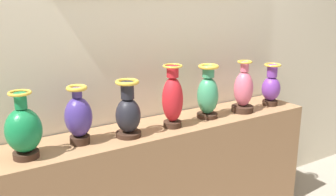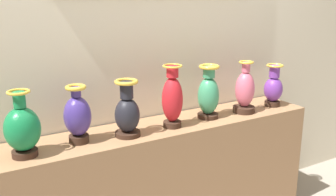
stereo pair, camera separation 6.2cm
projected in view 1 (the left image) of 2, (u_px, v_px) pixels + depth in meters
display_shelf at (168, 180)px, 2.59m from camera, size 2.14×0.40×0.81m
back_wall at (147, 13)px, 2.51m from camera, size 4.56×0.14×2.99m
vase_emerald at (24, 130)px, 1.94m from camera, size 0.19×0.19×0.36m
vase_indigo at (78, 117)px, 2.13m from camera, size 0.15×0.15×0.34m
vase_onyx at (128, 113)px, 2.24m from camera, size 0.15×0.15×0.34m
vase_crimson at (172, 99)px, 2.39m from camera, size 0.13×0.13×0.40m
vase_jade at (208, 94)px, 2.58m from camera, size 0.15×0.15×0.37m
vase_rose at (243, 91)px, 2.71m from camera, size 0.16×0.16×0.37m
vase_violet at (271, 87)px, 2.87m from camera, size 0.14×0.14×0.32m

